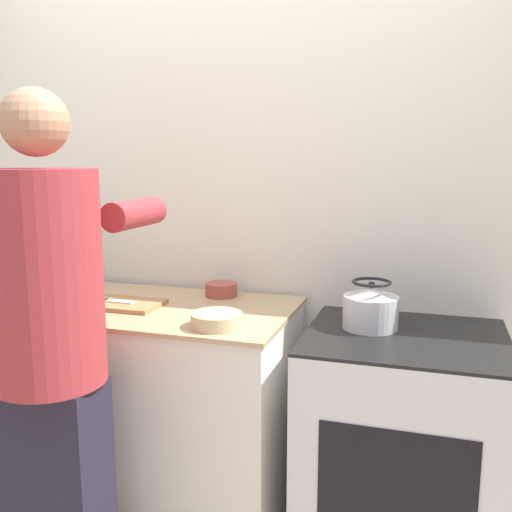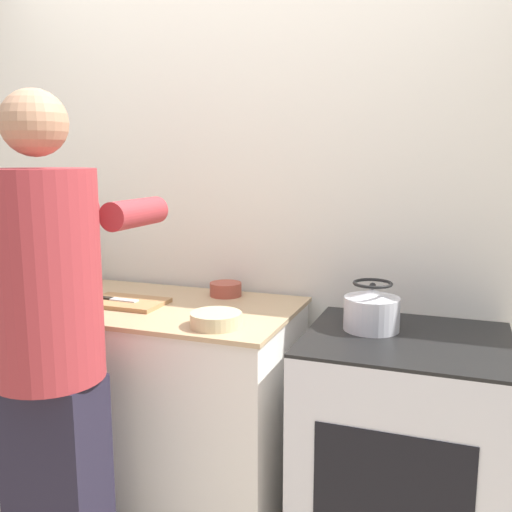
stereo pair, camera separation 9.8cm
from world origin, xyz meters
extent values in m
cube|color=silver|center=(0.00, 0.72, 1.30)|extent=(8.00, 0.05, 2.60)
cube|color=silver|center=(-0.41, 0.33, 0.46)|extent=(1.50, 0.66, 0.91)
cube|color=tan|center=(-0.41, 0.33, 0.92)|extent=(1.53, 0.68, 0.02)
cube|color=silver|center=(0.80, 0.32, 0.44)|extent=(0.72, 0.65, 0.89)
cube|color=black|center=(0.80, 0.32, 0.89)|extent=(0.72, 0.65, 0.01)
cube|color=black|center=(0.80, 0.00, 0.49)|extent=(0.50, 0.01, 0.39)
cube|color=#201D2D|center=(-0.29, -0.26, 0.41)|extent=(0.32, 0.20, 0.82)
cylinder|color=maroon|center=(-0.29, -0.26, 1.16)|extent=(0.36, 0.36, 0.68)
sphere|color=#A87A5B|center=(-0.29, -0.26, 1.64)|extent=(0.21, 0.21, 0.21)
cylinder|color=maroon|center=(-0.44, 0.04, 1.34)|extent=(0.10, 0.30, 0.10)
cylinder|color=maroon|center=(-0.13, 0.04, 1.34)|extent=(0.10, 0.30, 0.10)
cube|color=#A87A4C|center=(-0.34, 0.28, 0.94)|extent=(0.32, 0.21, 0.02)
cube|color=silver|center=(-0.34, 0.27, 0.95)|extent=(0.12, 0.04, 0.01)
cube|color=black|center=(-0.44, 0.27, 0.95)|extent=(0.08, 0.03, 0.01)
cylinder|color=silver|center=(0.66, 0.37, 0.96)|extent=(0.21, 0.21, 0.12)
cone|color=silver|center=(0.66, 0.37, 1.04)|extent=(0.17, 0.17, 0.03)
sphere|color=black|center=(0.66, 0.37, 1.07)|extent=(0.02, 0.02, 0.02)
torus|color=black|center=(0.66, 0.37, 1.08)|extent=(0.15, 0.15, 0.01)
cylinder|color=#C6B789|center=(0.14, 0.12, 0.96)|extent=(0.19, 0.19, 0.05)
cylinder|color=#9E4738|center=(-0.01, 0.56, 0.96)|extent=(0.14, 0.14, 0.06)
cylinder|color=tan|center=(-0.84, 0.30, 1.00)|extent=(0.14, 0.14, 0.15)
cylinder|color=#28231E|center=(-0.84, 0.30, 1.09)|extent=(0.15, 0.15, 0.01)
cube|color=navy|center=(-1.03, 0.49, 0.95)|extent=(0.19, 0.22, 0.05)
cube|color=#2D663D|center=(-1.02, 0.49, 0.99)|extent=(0.20, 0.26, 0.03)
cube|color=maroon|center=(-1.04, 0.48, 1.03)|extent=(0.19, 0.24, 0.03)
cube|color=maroon|center=(-1.01, 0.48, 1.06)|extent=(0.23, 0.29, 0.04)
cube|color=#423833|center=(-1.03, 0.48, 1.10)|extent=(0.22, 0.22, 0.04)
camera|label=1|loc=(0.87, -1.74, 1.54)|focal=40.00mm
camera|label=2|loc=(0.96, -1.71, 1.54)|focal=40.00mm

